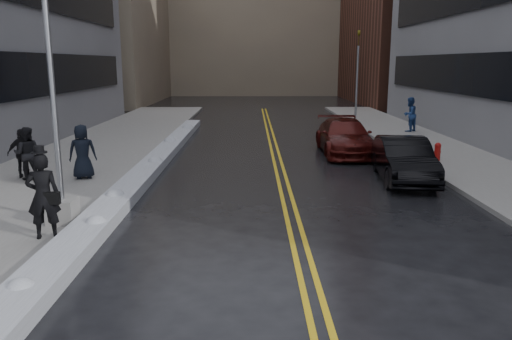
{
  "coord_description": "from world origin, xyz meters",
  "views": [
    {
      "loc": [
        1.42,
        -9.96,
        4.06
      ],
      "look_at": [
        1.53,
        2.84,
        1.3
      ],
      "focal_mm": 35.0,
      "sensor_mm": 36.0,
      "label": 1
    }
  ],
  "objects_px": {
    "lamppost": "(56,128)",
    "fire_hydrant": "(438,151)",
    "traffic_signal": "(357,73)",
    "pedestrian_d": "(23,153)",
    "car_black": "(404,160)",
    "pedestrian_fedora": "(43,196)",
    "pedestrian_c": "(82,152)",
    "pedestrian_b": "(27,153)",
    "pedestrian_east": "(410,114)",
    "car_maroon": "(345,137)"
  },
  "relations": [
    {
      "from": "pedestrian_b",
      "to": "car_maroon",
      "type": "bearing_deg",
      "value": -165.93
    },
    {
      "from": "traffic_signal",
      "to": "pedestrian_fedora",
      "type": "relative_size",
      "value": 3.05
    },
    {
      "from": "traffic_signal",
      "to": "pedestrian_fedora",
      "type": "distance_m",
      "value": 26.04
    },
    {
      "from": "traffic_signal",
      "to": "pedestrian_d",
      "type": "xyz_separation_m",
      "value": [
        -14.98,
        -16.97,
        -2.41
      ]
    },
    {
      "from": "lamppost",
      "to": "pedestrian_b",
      "type": "xyz_separation_m",
      "value": [
        -2.9,
        4.75,
        -1.49
      ]
    },
    {
      "from": "pedestrian_b",
      "to": "pedestrian_east",
      "type": "distance_m",
      "value": 20.55
    },
    {
      "from": "fire_hydrant",
      "to": "lamppost",
      "type": "bearing_deg",
      "value": -146.96
    },
    {
      "from": "pedestrian_east",
      "to": "car_black",
      "type": "xyz_separation_m",
      "value": [
        -3.8,
        -11.67,
        -0.38
      ]
    },
    {
      "from": "lamppost",
      "to": "fire_hydrant",
      "type": "distance_m",
      "value": 14.81
    },
    {
      "from": "pedestrian_d",
      "to": "pedestrian_b",
      "type": "bearing_deg",
      "value": 117.74
    },
    {
      "from": "lamppost",
      "to": "traffic_signal",
      "type": "height_order",
      "value": "lamppost"
    },
    {
      "from": "pedestrian_east",
      "to": "pedestrian_fedora",
      "type": "bearing_deg",
      "value": 12.25
    },
    {
      "from": "pedestrian_d",
      "to": "car_black",
      "type": "distance_m",
      "value": 13.2
    },
    {
      "from": "pedestrian_fedora",
      "to": "pedestrian_east",
      "type": "bearing_deg",
      "value": -141.57
    },
    {
      "from": "pedestrian_east",
      "to": "lamppost",
      "type": "bearing_deg",
      "value": 10.36
    },
    {
      "from": "pedestrian_c",
      "to": "car_maroon",
      "type": "xyz_separation_m",
      "value": [
        9.99,
        5.43,
        -0.3
      ]
    },
    {
      "from": "lamppost",
      "to": "pedestrian_b",
      "type": "relative_size",
      "value": 4.25
    },
    {
      "from": "traffic_signal",
      "to": "pedestrian_b",
      "type": "distance_m",
      "value": 22.79
    },
    {
      "from": "car_maroon",
      "to": "fire_hydrant",
      "type": "bearing_deg",
      "value": -33.69
    },
    {
      "from": "pedestrian_c",
      "to": "pedestrian_d",
      "type": "height_order",
      "value": "pedestrian_c"
    },
    {
      "from": "pedestrian_fedora",
      "to": "pedestrian_c",
      "type": "distance_m",
      "value": 6.09
    },
    {
      "from": "fire_hydrant",
      "to": "car_maroon",
      "type": "relative_size",
      "value": 0.14
    },
    {
      "from": "fire_hydrant",
      "to": "pedestrian_fedora",
      "type": "relative_size",
      "value": 0.37
    },
    {
      "from": "pedestrian_c",
      "to": "lamppost",
      "type": "bearing_deg",
      "value": 87.2
    },
    {
      "from": "pedestrian_b",
      "to": "car_maroon",
      "type": "height_order",
      "value": "pedestrian_b"
    },
    {
      "from": "pedestrian_c",
      "to": "car_black",
      "type": "xyz_separation_m",
      "value": [
        11.09,
        0.15,
        -0.33
      ]
    },
    {
      "from": "lamppost",
      "to": "car_black",
      "type": "xyz_separation_m",
      "value": [
        10.01,
        5.02,
        -1.78
      ]
    },
    {
      "from": "pedestrian_east",
      "to": "pedestrian_d",
      "type": "bearing_deg",
      "value": -5.59
    },
    {
      "from": "lamppost",
      "to": "car_maroon",
      "type": "height_order",
      "value": "lamppost"
    },
    {
      "from": "traffic_signal",
      "to": "pedestrian_c",
      "type": "bearing_deg",
      "value": -126.93
    },
    {
      "from": "pedestrian_b",
      "to": "car_black",
      "type": "relative_size",
      "value": 0.39
    },
    {
      "from": "fire_hydrant",
      "to": "pedestrian_d",
      "type": "xyz_separation_m",
      "value": [
        -15.48,
        -2.97,
        0.45
      ]
    },
    {
      "from": "pedestrian_c",
      "to": "car_maroon",
      "type": "distance_m",
      "value": 11.38
    },
    {
      "from": "car_black",
      "to": "fire_hydrant",
      "type": "bearing_deg",
      "value": 57.47
    },
    {
      "from": "fire_hydrant",
      "to": "pedestrian_fedora",
      "type": "xyz_separation_m",
      "value": [
        -12.27,
        -9.12,
        0.58
      ]
    },
    {
      "from": "pedestrian_b",
      "to": "pedestrian_east",
      "type": "bearing_deg",
      "value": -155.58
    },
    {
      "from": "traffic_signal",
      "to": "car_black",
      "type": "height_order",
      "value": "traffic_signal"
    },
    {
      "from": "pedestrian_b",
      "to": "car_black",
      "type": "distance_m",
      "value": 12.92
    },
    {
      "from": "traffic_signal",
      "to": "pedestrian_east",
      "type": "xyz_separation_m",
      "value": [
        2.02,
        -5.31,
        -2.27
      ]
    },
    {
      "from": "fire_hydrant",
      "to": "pedestrian_b",
      "type": "bearing_deg",
      "value": -167.92
    },
    {
      "from": "pedestrian_d",
      "to": "car_black",
      "type": "height_order",
      "value": "pedestrian_d"
    },
    {
      "from": "fire_hydrant",
      "to": "pedestrian_b",
      "type": "relative_size",
      "value": 0.41
    },
    {
      "from": "pedestrian_b",
      "to": "pedestrian_c",
      "type": "bearing_deg",
      "value": 172.79
    },
    {
      "from": "pedestrian_d",
      "to": "car_maroon",
      "type": "xyz_separation_m",
      "value": [
        12.1,
        5.27,
        -0.22
      ]
    },
    {
      "from": "fire_hydrant",
      "to": "pedestrian_c",
      "type": "height_order",
      "value": "pedestrian_c"
    },
    {
      "from": "pedestrian_b",
      "to": "car_black",
      "type": "height_order",
      "value": "pedestrian_b"
    },
    {
      "from": "traffic_signal",
      "to": "car_maroon",
      "type": "xyz_separation_m",
      "value": [
        -2.89,
        -11.69,
        -2.62
      ]
    },
    {
      "from": "lamppost",
      "to": "fire_hydrant",
      "type": "height_order",
      "value": "lamppost"
    },
    {
      "from": "pedestrian_b",
      "to": "fire_hydrant",
      "type": "bearing_deg",
      "value": -179.04
    },
    {
      "from": "pedestrian_b",
      "to": "pedestrian_d",
      "type": "relative_size",
      "value": 1.06
    }
  ]
}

